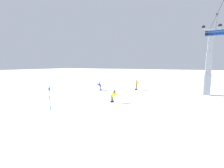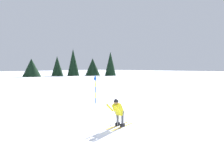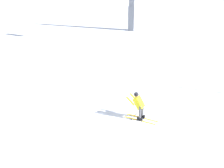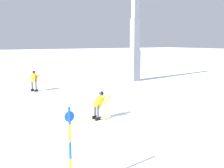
% 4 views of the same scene
% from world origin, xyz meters
% --- Properties ---
extents(ground_plane, '(260.00, 260.00, 0.00)m').
position_xyz_m(ground_plane, '(0.00, 0.00, 0.00)').
color(ground_plane, white).
extents(skier_carving_main, '(0.71, 1.73, 1.60)m').
position_xyz_m(skier_carving_main, '(0.81, 0.32, 0.84)').
color(skier_carving_main, yellow).
rests_on(skier_carving_main, ground_plane).
extents(trail_marker_pole, '(0.07, 0.28, 2.34)m').
position_xyz_m(trail_marker_pole, '(6.43, -3.69, 1.25)').
color(trail_marker_pole, blue).
rests_on(trail_marker_pole, ground_plane).
extents(tree_line_ridge, '(18.15, 25.59, 8.93)m').
position_xyz_m(tree_line_ridge, '(47.55, -34.63, 3.44)').
color(tree_line_ridge, black).
rests_on(tree_line_ridge, ground_plane).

